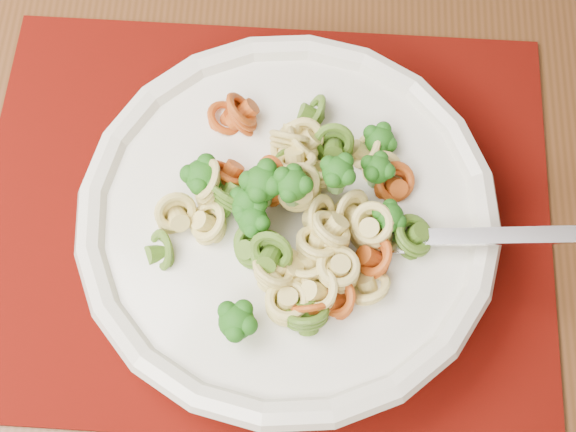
% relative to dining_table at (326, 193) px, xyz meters
% --- Properties ---
extents(dining_table, '(1.44, 1.20, 0.74)m').
position_rel_dining_table_xyz_m(dining_table, '(0.00, 0.00, 0.00)').
color(dining_table, '#532F17').
rests_on(dining_table, ground).
extents(placemat, '(0.50, 0.45, 0.00)m').
position_rel_dining_table_xyz_m(placemat, '(-0.02, -0.09, 0.12)').
color(placemat, '#570703').
rests_on(placemat, dining_table).
extents(pasta_bowl, '(0.29, 0.29, 0.05)m').
position_rel_dining_table_xyz_m(pasta_bowl, '(0.01, -0.10, 0.15)').
color(pasta_bowl, white).
rests_on(pasta_bowl, placemat).
extents(pasta_broccoli_heap, '(0.24, 0.24, 0.06)m').
position_rel_dining_table_xyz_m(pasta_broccoli_heap, '(0.01, -0.10, 0.17)').
color(pasta_broccoli_heap, '#F0DC76').
rests_on(pasta_broccoli_heap, pasta_bowl).
extents(fork, '(0.18, 0.08, 0.08)m').
position_rel_dining_table_xyz_m(fork, '(0.07, -0.09, 0.16)').
color(fork, silver).
rests_on(fork, pasta_bowl).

